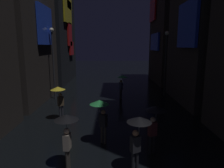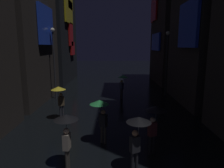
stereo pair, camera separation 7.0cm
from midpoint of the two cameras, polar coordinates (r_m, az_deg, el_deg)
The scene contains 10 objects.
building_left_far at distance 27.30m, azimuth -16.19°, elevation 14.87°, with size 4.25×8.88×13.43m.
building_right_far at distance 26.80m, azimuth 17.10°, elevation 15.36°, with size 4.25×7.86×13.87m.
pedestrian_foreground_right_black at distance 7.33m, azimuth 7.57°, elevation -12.72°, with size 0.90×0.90×2.12m.
pedestrian_far_right_green at distance 9.39m, azimuth -3.04°, elevation -7.30°, with size 0.90×0.90×2.12m.
pedestrian_midstreet_centre_green at distance 17.36m, azimuth 3.20°, elevation 1.10°, with size 0.90×0.90×2.12m.
pedestrian_near_crossing_black at distance 8.68m, azimuth 12.37°, elevation -9.09°, with size 0.90×0.90×2.12m.
pedestrian_foreground_left_black at distance 7.66m, azimuth -12.68°, elevation -11.84°, with size 0.90×0.90×2.12m.
pedestrian_midstreet_left_yellow at distance 12.90m, azimuth -14.67°, elevation -2.63°, with size 0.90×0.90×2.12m.
streetlamp_right_far at distance 19.13m, azimuth 15.48°, elevation 7.64°, with size 0.36×0.36×5.91m.
streetlamp_left_far at distance 17.93m, azimuth -16.17°, elevation 7.72°, with size 0.36×0.36×6.08m.
Camera 2 is at (0.12, -3.71, 4.58)m, focal length 32.00 mm.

